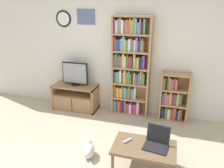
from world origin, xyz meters
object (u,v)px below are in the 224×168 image
Objects in this scene: laptop at (157,141)px; remote_near_laptop at (127,141)px; bookshelf_short at (173,99)px; bookshelf_tall at (130,68)px; coffee_table at (144,149)px; tv_stand at (75,97)px; television at (75,74)px; cat at (89,150)px.

laptop reaches higher than remote_near_laptop.
bookshelf_short is at bearing 91.62° from laptop.
bookshelf_short is at bearing -0.73° from bookshelf_tall.
tv_stand is at bearing 139.90° from coffee_table.
tv_stand is 1.11× the size of coffee_table.
remote_near_laptop is at bearing 168.89° from coffee_table.
bookshelf_short is at bearing 78.19° from coffee_table.
bookshelf_short reaches higher than remote_near_laptop.
coffee_table is (0.57, -1.61, -0.69)m from bookshelf_tall.
television is 2.42m from laptop.
television reaches higher than remote_near_laptop.
coffee_table is (-0.33, -1.60, -0.12)m from bookshelf_short.
television is 0.28× the size of bookshelf_tall.
bookshelf_short is 2.73× the size of laptop.
tv_stand is 2.10m from bookshelf_short.
bookshelf_tall is at bearing 179.27° from bookshelf_short.
remote_near_laptop is at bearing -169.52° from laptop.
tv_stand is 2.30m from coffee_table.
laptop is 0.42m from remote_near_laptop.
laptop is at bearing 22.92° from coffee_table.
coffee_table is at bearing -40.10° from tv_stand.
television reaches higher than tv_stand.
laptop is 2.33× the size of remote_near_laptop.
bookshelf_tall is 13.08× the size of remote_near_laptop.
laptop is at bearing -37.33° from television.
tv_stand is 2.38m from laptop.
cat is at bearing 177.13° from coffee_table.
bookshelf_short reaches higher than cat.
tv_stand is 2.16× the size of cat.
bookshelf_tall reaches higher than bookshelf_short.
bookshelf_short is 6.36× the size of remote_near_laptop.
bookshelf_short is 1.63m from coffee_table.
cat is (-1.02, -0.02, -0.34)m from laptop.
cat is (-0.30, -1.56, -0.92)m from bookshelf_tall.
coffee_table is at bearing -70.61° from bookshelf_tall.
bookshelf_short is at bearing 3.22° from tv_stand.
remote_near_laptop reaches higher than cat.
television is at bearing 170.41° from remote_near_laptop.
laptop is 0.81× the size of cat.
bookshelf_short is at bearing 2.05° from television.
bookshelf_tall reaches higher than tv_stand.
tv_stand reaches higher than cat.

